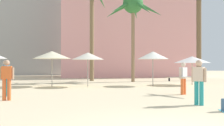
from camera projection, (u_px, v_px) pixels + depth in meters
The scene contains 10 objects.
hotel_pink at pixel (126, 21), 36.35m from camera, with size 16.12×8.02×14.34m, color pink.
palm_tree_far_left at pixel (133, 8), 24.94m from camera, with size 5.10×5.15×7.81m.
cafe_umbrella_0 at pixel (88, 56), 19.44m from camera, with size 2.23×2.23×2.35m.
cafe_umbrella_1 at pixel (153, 55), 20.29m from camera, with size 2.23×2.23×2.46m.
cafe_umbrella_3 at pixel (52, 55), 19.77m from camera, with size 2.65×2.65×2.46m.
cafe_umbrella_4 at pixel (192, 60), 21.21m from camera, with size 2.72×2.72×2.14m.
person_near_right at pixel (184, 77), 14.27m from camera, with size 1.66×2.51×1.64m.
person_mid_right at pixel (199, 80), 10.63m from camera, with size 0.45×0.53×1.70m.
person_mid_left at pixel (7, 78), 12.02m from camera, with size 0.60×0.25×1.72m.
person_mid_center at pixel (6, 77), 13.50m from camera, with size 0.37×0.59×1.73m.
Camera 1 is at (-2.18, -6.07, 1.53)m, focal length 45.54 mm.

